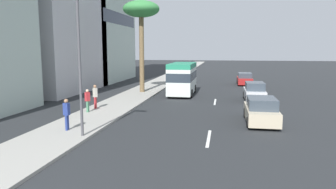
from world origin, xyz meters
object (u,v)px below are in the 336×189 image
(car_fourth, at_px, (261,111))
(pedestrian_by_tree, at_px, (67,113))
(car_second, at_px, (245,79))
(street_lamp, at_px, (81,50))
(minibus_lead, at_px, (182,78))
(car_third, at_px, (254,92))
(pedestrian_near_lamp, at_px, (95,95))
(palm_tree, at_px, (141,12))
(pedestrian_mid_block, at_px, (87,100))

(car_fourth, xyz_separation_m, pedestrian_by_tree, (-4.33, 10.88, 0.36))
(car_second, xyz_separation_m, street_lamp, (-27.29, 9.79, 3.81))
(minibus_lead, distance_m, car_second, 12.68)
(car_fourth, bearing_deg, minibus_lead, 29.63)
(car_third, xyz_separation_m, pedestrian_by_tree, (-13.11, 11.27, 0.33))
(car_second, bearing_deg, pedestrian_by_tree, 156.93)
(pedestrian_near_lamp, bearing_deg, car_third, -114.82)
(pedestrian_by_tree, bearing_deg, street_lamp, -20.49)
(minibus_lead, xyz_separation_m, pedestrian_near_lamp, (-9.37, 5.43, -0.60))
(minibus_lead, xyz_separation_m, car_fourth, (-11.42, -6.50, -0.99))
(pedestrian_by_tree, bearing_deg, car_second, 78.96)
(palm_tree, bearing_deg, car_third, -105.07)
(car_fourth, height_order, street_lamp, street_lamp)
(car_second, distance_m, pedestrian_near_lamp, 23.47)
(pedestrian_mid_block, bearing_deg, car_fourth, -64.50)
(car_third, height_order, car_fourth, car_third)
(car_second, bearing_deg, pedestrian_near_lamp, 148.45)
(car_second, distance_m, palm_tree, 16.96)
(pedestrian_mid_block, bearing_deg, pedestrian_by_tree, -139.73)
(car_second, xyz_separation_m, pedestrian_by_tree, (-26.37, 11.23, 0.38))
(car_fourth, bearing_deg, pedestrian_by_tree, 111.68)
(pedestrian_near_lamp, distance_m, pedestrian_mid_block, 1.42)
(pedestrian_mid_block, bearing_deg, pedestrian_near_lamp, 29.28)
(minibus_lead, xyz_separation_m, car_second, (10.62, -6.85, -1.02))
(car_third, bearing_deg, car_fourth, 177.43)
(car_third, distance_m, car_fourth, 8.80)
(car_third, relative_size, street_lamp, 0.61)
(street_lamp, bearing_deg, car_third, -35.03)
(car_fourth, relative_size, pedestrian_by_tree, 2.57)
(pedestrian_by_tree, bearing_deg, pedestrian_near_lamp, 111.35)
(minibus_lead, height_order, pedestrian_near_lamp, minibus_lead)
(car_fourth, relative_size, pedestrian_near_lamp, 2.49)
(car_fourth, xyz_separation_m, street_lamp, (-5.24, 9.44, 3.78))
(car_second, distance_m, pedestrian_mid_block, 24.67)
(car_fourth, relative_size, palm_tree, 0.48)
(minibus_lead, height_order, car_second, minibus_lead)
(pedestrian_mid_block, bearing_deg, car_third, -27.91)
(car_third, xyz_separation_m, palm_tree, (3.03, 11.24, 7.55))
(pedestrian_near_lamp, distance_m, pedestrian_by_tree, 6.46)
(pedestrian_mid_block, relative_size, street_lamp, 0.23)
(car_second, relative_size, pedestrian_mid_block, 2.89)
(palm_tree, bearing_deg, street_lamp, -175.29)
(minibus_lead, relative_size, car_second, 1.34)
(car_third, relative_size, car_fourth, 0.97)
(car_second, relative_size, pedestrian_near_lamp, 2.62)
(street_lamp, bearing_deg, palm_tree, 4.71)
(car_third, distance_m, street_lamp, 17.54)
(pedestrian_by_tree, bearing_deg, minibus_lead, 86.47)
(street_lamp, bearing_deg, minibus_lead, -10.02)
(palm_tree, distance_m, street_lamp, 17.53)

